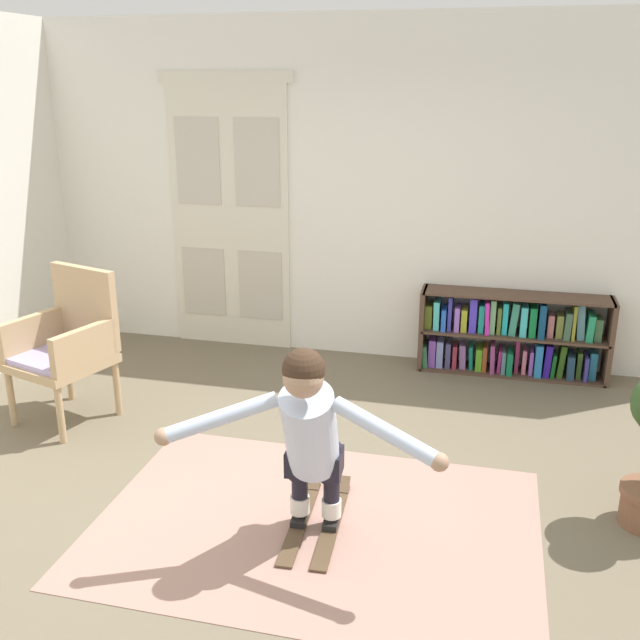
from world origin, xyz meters
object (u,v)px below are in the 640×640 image
Objects in this scene: wicker_chair at (68,342)px; skis_pair at (317,519)px; person_skier at (309,430)px; bookshelf at (511,336)px.

wicker_chair is 1.28× the size of skis_pair.
bookshelf is at bearing 68.84° from person_skier.
skis_pair is 0.61× the size of person_skier.
person_skier reaches higher than bookshelf.
wicker_chair is at bearing 152.24° from person_skier.
bookshelf is at bearing 67.15° from skis_pair.
skis_pair is 0.69m from person_skier.
bookshelf is at bearing 27.18° from wicker_chair.
wicker_chair is 0.77× the size of person_skier.
bookshelf is 3.53m from wicker_chair.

